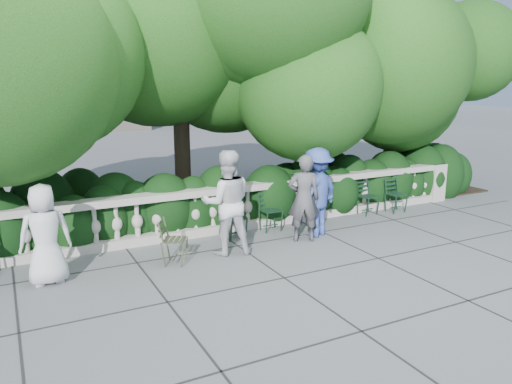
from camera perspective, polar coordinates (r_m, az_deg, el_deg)
name	(u,v)px	position (r m, az deg, el deg)	size (l,w,h in m)	color
ground	(280,255)	(9.43, 2.80, -7.16)	(90.00, 90.00, 0.00)	#57595F
balustrade	(239,208)	(10.81, -1.94, -1.80)	(12.00, 0.44, 1.00)	#9E998E
shrub_hedge	(218,216)	(12.00, -4.38, -2.73)	(15.00, 2.60, 1.70)	black
tree_canopy	(239,45)	(12.02, -1.95, 16.41)	(15.04, 6.52, 6.78)	#3F3023
chair_b	(238,241)	(10.20, -2.12, -5.56)	(0.44, 0.48, 0.84)	black
chair_c	(238,240)	(10.24, -2.03, -5.49)	(0.44, 0.48, 0.84)	black
chair_d	(274,232)	(10.73, 2.02, -4.62)	(0.44, 0.48, 0.84)	black
chair_e	(399,213)	(12.68, 16.05, -2.35)	(0.44, 0.48, 0.84)	black
chair_f	(371,216)	(12.30, 13.06, -2.65)	(0.44, 0.48, 0.84)	black
chair_weathered	(183,264)	(9.07, -8.32, -8.13)	(0.44, 0.48, 0.84)	black
person_businessman	(45,235)	(8.58, -22.96, -4.50)	(0.80, 0.52, 1.64)	silver
person_woman_grey	(304,198)	(10.00, 5.49, -0.72)	(0.65, 0.42, 1.77)	#47464B
person_casual_man	(227,203)	(9.24, -3.36, -1.22)	(0.95, 0.74, 1.96)	silver
person_older_blue	(317,192)	(10.37, 6.95, -0.03)	(1.20, 0.69, 1.85)	#314793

